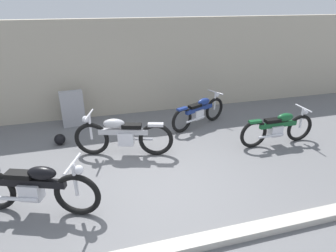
# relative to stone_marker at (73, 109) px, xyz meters

# --- Properties ---
(ground_plane) EXTENTS (40.00, 40.00, 0.00)m
(ground_plane) POSITION_rel_stone_marker_xyz_m (1.55, -3.34, -0.49)
(ground_plane) COLOR slate
(building_wall) EXTENTS (18.00, 0.30, 2.74)m
(building_wall) POSITION_rel_stone_marker_xyz_m (1.55, 0.66, 0.88)
(building_wall) COLOR #B2A893
(building_wall) RESTS_ON ground_plane
(curb_strip) EXTENTS (18.00, 0.24, 0.12)m
(curb_strip) POSITION_rel_stone_marker_xyz_m (1.55, -4.89, -0.43)
(curb_strip) COLOR #B7B2A8
(curb_strip) RESTS_ON ground_plane
(stone_marker) EXTENTS (0.61, 0.27, 0.99)m
(stone_marker) POSITION_rel_stone_marker_xyz_m (0.00, 0.00, 0.00)
(stone_marker) COLOR #9E9EA3
(stone_marker) RESTS_ON ground_plane
(helmet) EXTENTS (0.27, 0.27, 0.27)m
(helmet) POSITION_rel_stone_marker_xyz_m (-0.32, -1.08, -0.36)
(helmet) COLOR black
(helmet) RESTS_ON ground_plane
(motorcycle_black) EXTENTS (2.07, 0.98, 0.98)m
(motorcycle_black) POSITION_rel_stone_marker_xyz_m (-0.50, -3.51, -0.02)
(motorcycle_black) COLOR black
(motorcycle_black) RESTS_ON ground_plane
(motorcycle_green) EXTENTS (1.95, 0.54, 0.87)m
(motorcycle_green) POSITION_rel_stone_marker_xyz_m (4.71, -2.45, -0.07)
(motorcycle_green) COLOR black
(motorcycle_green) RESTS_ON ground_plane
(motorcycle_blue) EXTENTS (1.79, 0.94, 0.86)m
(motorcycle_blue) POSITION_rel_stone_marker_xyz_m (3.31, -0.94, -0.08)
(motorcycle_blue) COLOR black
(motorcycle_blue) RESTS_ON ground_plane
(motorcycle_silver) EXTENTS (2.12, 0.86, 0.98)m
(motorcycle_silver) POSITION_rel_stone_marker_xyz_m (1.10, -1.99, -0.02)
(motorcycle_silver) COLOR black
(motorcycle_silver) RESTS_ON ground_plane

